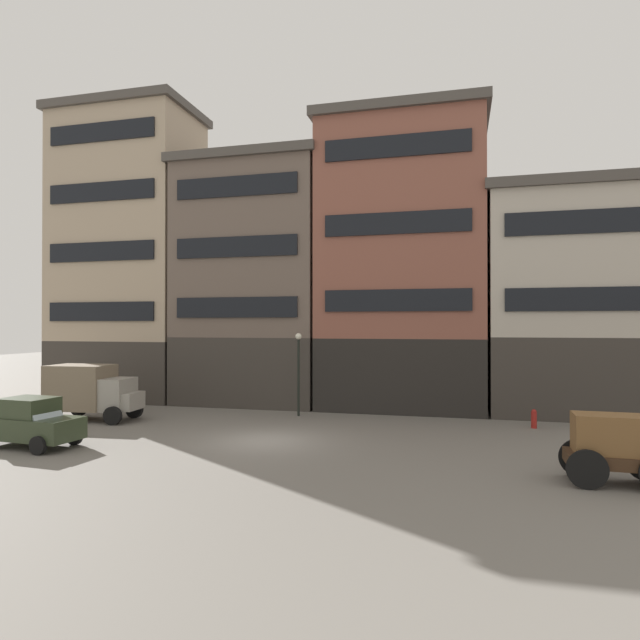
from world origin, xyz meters
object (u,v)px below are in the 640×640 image
Objects in this scene: cargo_wagon at (619,444)px; streetlamp_curbside at (299,362)px; delivery_truck_far at (92,390)px; pedestrian_officer at (79,391)px; sedan_dark at (31,423)px; fire_hydrant_curbside at (534,418)px.

streetlamp_curbside is at bearing 143.75° from cargo_wagon.
streetlamp_curbside is (9.16, 3.61, 1.25)m from delivery_truck_far.
cargo_wagon is 25.63m from pedestrian_officer.
delivery_truck_far is at bearing -43.87° from pedestrian_officer.
cargo_wagon is 0.66× the size of delivery_truck_far.
streetlamp_curbside is at bearing 3.33° from pedestrian_officer.
cargo_wagon is 0.77× the size of sedan_dark.
sedan_dark is 11.97m from streetlamp_curbside.
sedan_dark is 2.12× the size of pedestrian_officer.
streetlamp_curbside is at bearing 177.54° from fire_hydrant_curbside.
sedan_dark is at bearing -179.48° from cargo_wagon.
sedan_dark is 9.52m from pedestrian_officer.
cargo_wagon is at bearing 0.52° from sedan_dark.
streetlamp_curbside is at bearing 21.52° from delivery_truck_far.
pedestrian_officer is at bearing 136.13° from delivery_truck_far.
streetlamp_curbside reaches higher than cargo_wagon.
delivery_truck_far reaches higher than fire_hydrant_curbside.
cargo_wagon is at bearing -13.92° from delivery_truck_far.
streetlamp_curbside is at bearing 49.95° from sedan_dark.
streetlamp_curbside is 11.15m from fire_hydrant_curbside.
delivery_truck_far is 5.37× the size of fire_hydrant_curbside.
sedan_dark is (1.53, -5.46, -0.51)m from delivery_truck_far.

